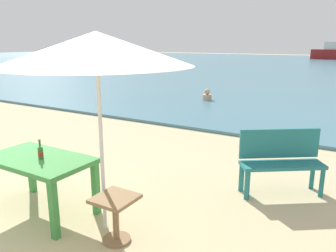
% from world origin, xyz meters
% --- Properties ---
extents(ground_plane, '(120.00, 120.00, 0.00)m').
position_xyz_m(ground_plane, '(0.00, 0.00, 0.00)').
color(ground_plane, '#C6B287').
extents(sea_water, '(120.00, 50.00, 0.08)m').
position_xyz_m(sea_water, '(0.00, 30.00, 0.04)').
color(sea_water, teal).
rests_on(sea_water, ground_plane).
extents(picnic_table_green, '(1.40, 0.80, 0.76)m').
position_xyz_m(picnic_table_green, '(-0.49, 0.19, 0.65)').
color(picnic_table_green, '#3D8C42').
rests_on(picnic_table_green, ground_plane).
extents(beer_bottle_amber, '(0.07, 0.07, 0.26)m').
position_xyz_m(beer_bottle_amber, '(-0.40, 0.17, 0.85)').
color(beer_bottle_amber, '#2D662D').
rests_on(beer_bottle_amber, picnic_table_green).
extents(patio_umbrella, '(2.10, 2.10, 2.30)m').
position_xyz_m(patio_umbrella, '(0.50, 0.30, 2.12)').
color(patio_umbrella, silver).
rests_on(patio_umbrella, ground_plane).
extents(side_table_wood, '(0.44, 0.44, 0.54)m').
position_xyz_m(side_table_wood, '(0.78, 0.17, 0.35)').
color(side_table_wood, olive).
rests_on(side_table_wood, ground_plane).
extents(bench_teal_center, '(1.19, 0.99, 0.95)m').
position_xyz_m(bench_teal_center, '(2.03, 2.43, 0.54)').
color(bench_teal_center, '#237275').
rests_on(bench_teal_center, ground_plane).
extents(swimmer_person, '(0.34, 0.34, 0.41)m').
position_xyz_m(swimmer_person, '(-2.13, 8.96, 0.24)').
color(swimmer_person, tan).
rests_on(swimmer_person, sea_water).
extents(boat_fishing_trawler, '(5.72, 1.56, 2.08)m').
position_xyz_m(boat_fishing_trawler, '(-1.05, 44.11, 0.83)').
color(boat_fishing_trawler, maroon).
rests_on(boat_fishing_trawler, sea_water).
extents(boat_tanker, '(3.69, 1.01, 1.34)m').
position_xyz_m(boat_tanker, '(-22.98, 23.79, 0.56)').
color(boat_tanker, '#38383F').
rests_on(boat_tanker, sea_water).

